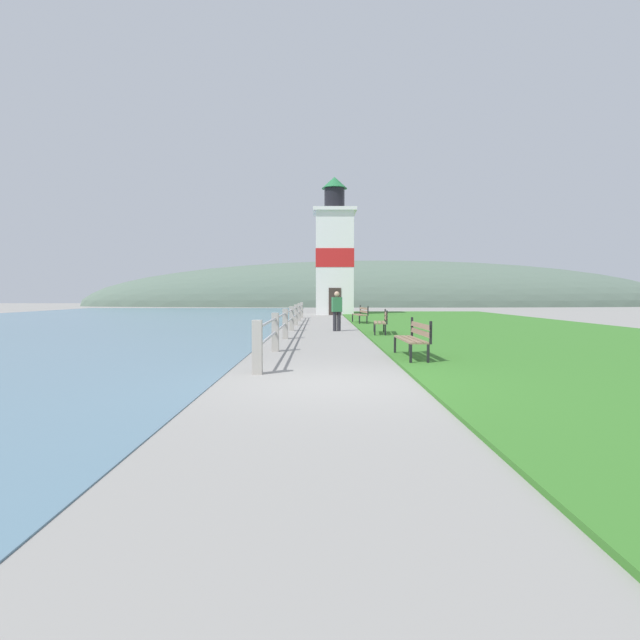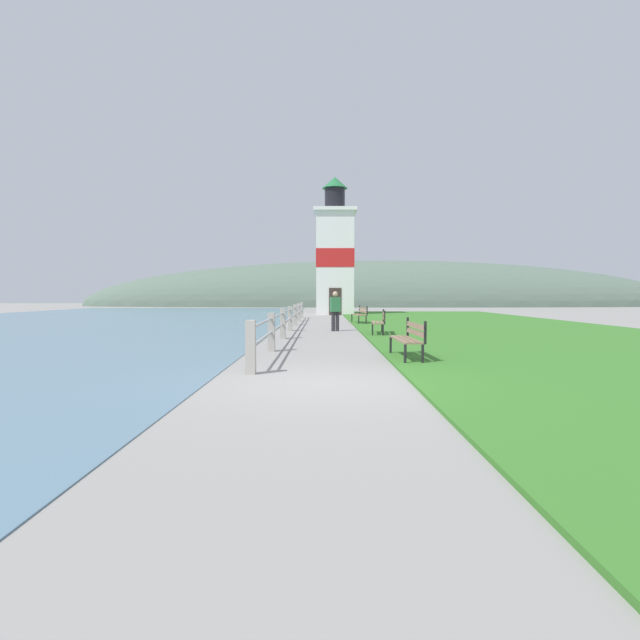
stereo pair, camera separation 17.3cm
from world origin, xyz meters
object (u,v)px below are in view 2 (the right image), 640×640
at_px(park_bench_far, 360,313).
at_px(person_strolling, 335,310).
at_px(park_bench_midway, 380,321).
at_px(lighthouse, 335,255).
at_px(park_bench_near, 409,337).

distance_m(park_bench_far, person_strolling, 5.32).
bearing_deg(person_strolling, park_bench_midway, -157.53).
height_order(lighthouse, person_strolling, lighthouse).
relative_size(lighthouse, person_strolling, 6.35).
height_order(park_bench_near, person_strolling, person_strolling).
relative_size(park_bench_near, park_bench_midway, 1.05).
xyz_separation_m(park_bench_far, person_strolling, (-1.42, -5.12, 0.34)).
bearing_deg(park_bench_far, lighthouse, -92.24).
height_order(park_bench_near, park_bench_far, same).
bearing_deg(park_bench_near, park_bench_midway, -92.93).
bearing_deg(park_bench_midway, lighthouse, -81.05).
bearing_deg(lighthouse, park_bench_near, -87.70).
relative_size(park_bench_midway, lighthouse, 0.17).
xyz_separation_m(park_bench_near, park_bench_midway, (0.13, 7.02, -0.00)).
bearing_deg(park_bench_near, park_bench_far, -91.66).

